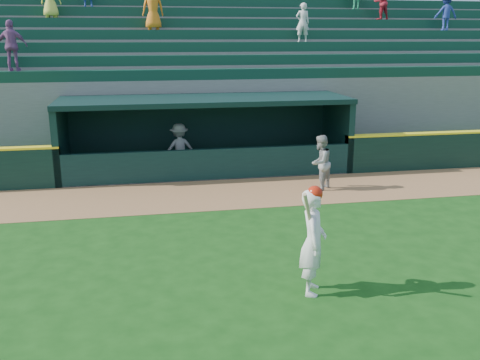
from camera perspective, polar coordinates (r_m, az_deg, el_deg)
The scene contains 7 objects.
ground at distance 10.85m, azimuth 1.60°, elevation -8.83°, with size 120.00×120.00×0.00m, color #134010.
warning_track at distance 15.38m, azimuth -2.30°, elevation -1.50°, with size 40.00×3.00×0.01m, color olive.
dugout_player_front at distance 15.81m, azimuth 8.54°, elevation 1.84°, with size 0.79×0.62×1.63m, color gray.
dugout_player_inside at distance 17.75m, azimuth -6.48°, elevation 3.39°, with size 1.06×0.61×1.64m, color gray.
dugout at distance 18.08m, azimuth -3.82°, elevation 5.40°, with size 9.40×2.80×2.46m.
stands at distance 22.44m, azimuth -5.37°, elevation 9.96°, with size 34.50×6.25×7.52m.
batter_at_plate at distance 9.41m, azimuth 7.79°, elevation -6.38°, with size 0.67×0.84×1.98m.
Camera 1 is at (-2.15, -9.68, 4.41)m, focal length 40.00 mm.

